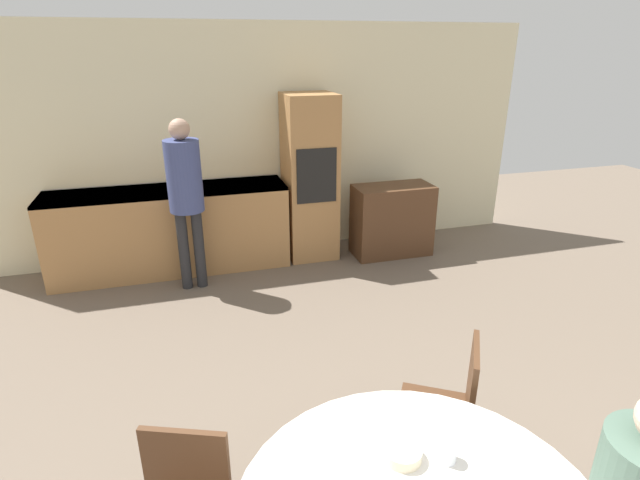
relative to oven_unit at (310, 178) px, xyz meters
name	(u,v)px	position (x,y,z in m)	size (l,w,h in m)	color
wall_back	(263,143)	(-0.47, 0.34, 0.36)	(6.44, 0.05, 2.60)	beige
kitchen_counter	(171,229)	(-1.58, -0.01, -0.46)	(2.52, 0.60, 0.93)	#AD7A47
oven_unit	(310,178)	(0.00, 0.00, 0.00)	(0.56, 0.59, 1.87)	#AD7A47
sideboard	(392,220)	(0.93, -0.26, -0.52)	(0.91, 0.45, 0.84)	#51331E
chair_far_right	(451,404)	(-0.11, -3.41, -0.45)	(0.55, 0.55, 0.88)	#51331E
person_standing	(185,187)	(-1.39, -0.51, 0.14)	(0.34, 0.34, 1.72)	#262628
cup	(448,453)	(-0.48, -3.98, -0.15)	(0.07, 0.07, 0.08)	silver
bowl_centre	(403,454)	(-0.66, -3.92, -0.17)	(0.16, 0.16, 0.05)	beige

